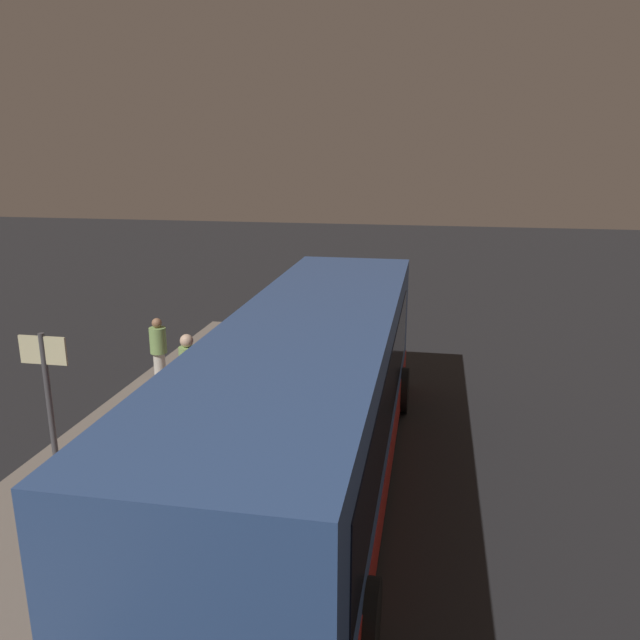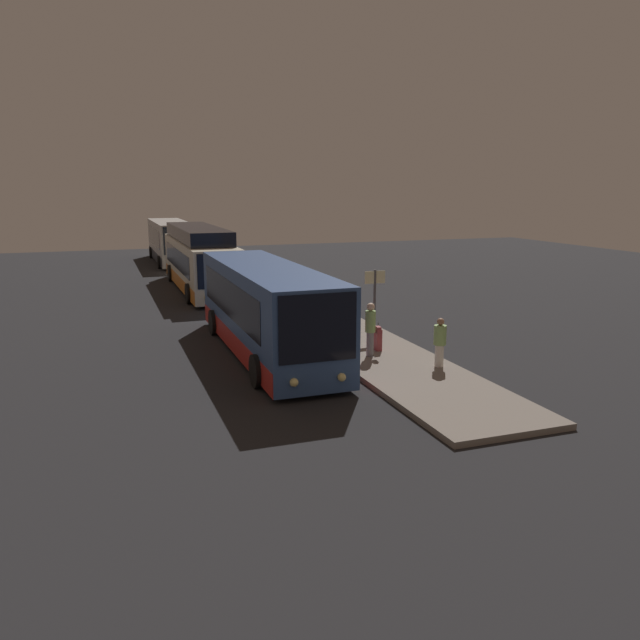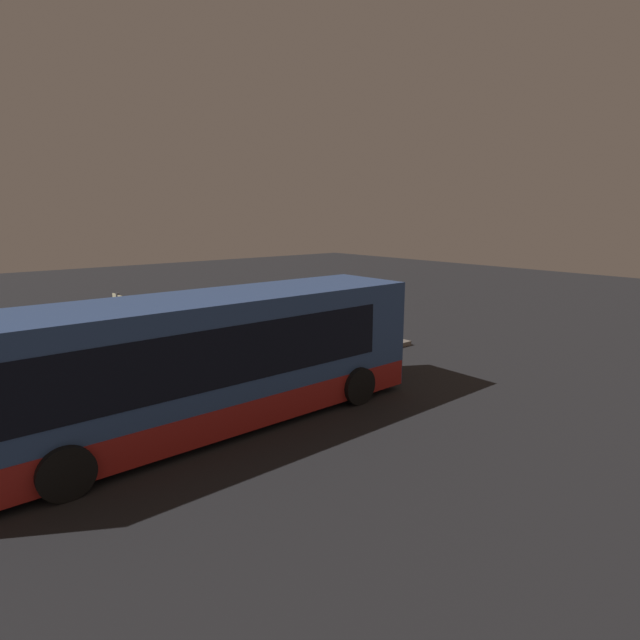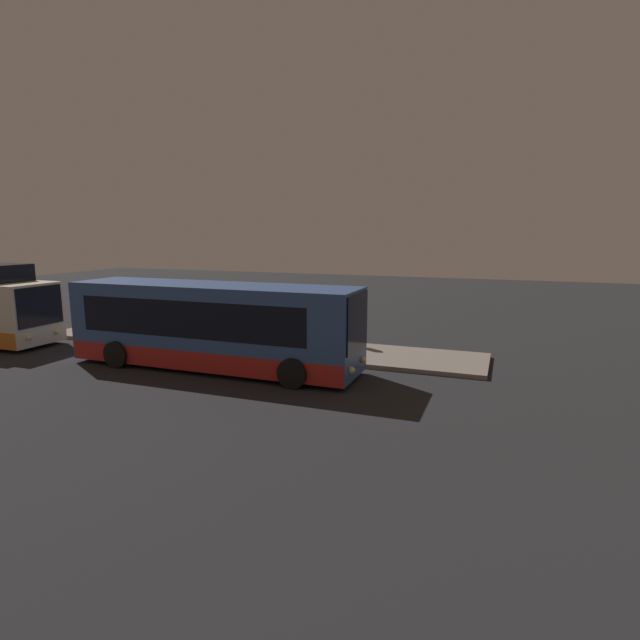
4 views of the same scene
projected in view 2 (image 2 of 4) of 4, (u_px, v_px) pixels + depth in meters
ground at (268, 349)px, 22.57m from camera, size 80.00×80.00×0.00m
platform at (352, 339)px, 23.63m from camera, size 20.00×3.38×0.17m
bus_lead at (266, 310)px, 21.75m from camera, size 11.02×2.79×3.08m
bus_second at (199, 262)px, 35.28m from camera, size 12.50×2.76×3.54m
bus_third at (171, 242)px, 48.31m from camera, size 11.01×2.79×3.14m
passenger_boarding at (440, 341)px, 19.55m from camera, size 0.42×0.42×1.57m
passenger_waiting at (371, 327)px, 20.77m from camera, size 0.39×0.55×1.81m
suitcase at (378, 340)px, 21.59m from camera, size 0.34×0.18×1.00m
sign_post at (375, 293)px, 23.52m from camera, size 0.10×0.82×2.53m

